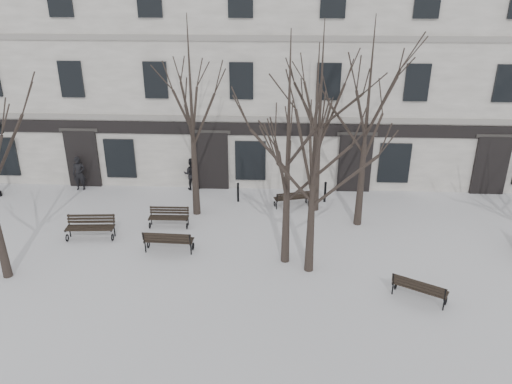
# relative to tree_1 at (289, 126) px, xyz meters

# --- Properties ---
(ground) EXTENTS (100.00, 100.00, 0.00)m
(ground) POSITION_rel_tree_1_xyz_m (-0.11, -1.11, -5.23)
(ground) COLOR silver
(ground) RESTS_ON ground
(building) EXTENTS (40.40, 10.20, 11.40)m
(building) POSITION_rel_tree_1_xyz_m (-0.10, 11.85, 0.29)
(building) COLOR silver
(building) RESTS_ON ground
(tree_1) EXTENTS (5.85, 5.85, 8.36)m
(tree_1) POSITION_rel_tree_1_xyz_m (0.00, 0.00, 0.00)
(tree_1) COLOR black
(tree_1) RESTS_ON ground
(tree_2) EXTENTS (5.61, 5.61, 8.02)m
(tree_2) POSITION_rel_tree_1_xyz_m (0.86, -0.59, -0.22)
(tree_2) COLOR black
(tree_2) RESTS_ON ground
(tree_4) EXTENTS (5.99, 5.99, 8.55)m
(tree_4) POSITION_rel_tree_1_xyz_m (-3.96, 3.88, 0.12)
(tree_4) COLOR black
(tree_4) RESTS_ON ground
(tree_5) EXTENTS (5.84, 5.84, 8.34)m
(tree_5) POSITION_rel_tree_1_xyz_m (1.39, 4.56, -0.01)
(tree_5) COLOR black
(tree_5) RESTS_ON ground
(tree_6) EXTENTS (6.02, 6.02, 8.59)m
(tree_6) POSITION_rel_tree_1_xyz_m (3.13, 3.20, 0.15)
(tree_6) COLOR black
(tree_6) RESTS_ON ground
(bench_0) EXTENTS (1.96, 0.83, 0.97)m
(bench_0) POSITION_rel_tree_1_xyz_m (-7.89, 1.39, -4.70)
(bench_0) COLOR black
(bench_0) RESTS_ON ground
(bench_1) EXTENTS (1.91, 0.76, 0.95)m
(bench_1) POSITION_rel_tree_1_xyz_m (-4.49, 0.42, -4.71)
(bench_1) COLOR black
(bench_1) RESTS_ON ground
(bench_2) EXTENTS (1.81, 1.39, 0.88)m
(bench_2) POSITION_rel_tree_1_xyz_m (4.38, -2.29, -4.75)
(bench_2) COLOR black
(bench_2) RESTS_ON ground
(bench_3) EXTENTS (1.69, 0.64, 0.84)m
(bench_3) POSITION_rel_tree_1_xyz_m (-4.93, 2.58, -4.77)
(bench_3) COLOR black
(bench_3) RESTS_ON ground
(bench_4) EXTENTS (1.71, 1.02, 0.82)m
(bench_4) POSITION_rel_tree_1_xyz_m (0.34, 4.81, -4.78)
(bench_4) COLOR black
(bench_4) RESTS_ON ground
(bollard_a) EXTENTS (0.12, 0.12, 0.97)m
(bollard_a) POSITION_rel_tree_1_xyz_m (-2.20, 5.26, -4.71)
(bollard_a) COLOR black
(bollard_a) RESTS_ON ground
(bollard_b) EXTENTS (0.13, 0.13, 1.02)m
(bollard_b) POSITION_rel_tree_1_xyz_m (1.90, 5.44, -4.68)
(bollard_b) COLOR black
(bollard_b) RESTS_ON ground
(pedestrian_a) EXTENTS (0.67, 0.47, 1.72)m
(pedestrian_a) POSITION_rel_tree_1_xyz_m (-10.18, 6.32, -5.23)
(pedestrian_a) COLOR black
(pedestrian_a) RESTS_ON ground
(pedestrian_b) EXTENTS (0.80, 0.63, 1.64)m
(pedestrian_b) POSITION_rel_tree_1_xyz_m (-4.63, 6.65, -5.23)
(pedestrian_b) COLOR black
(pedestrian_b) RESTS_ON ground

